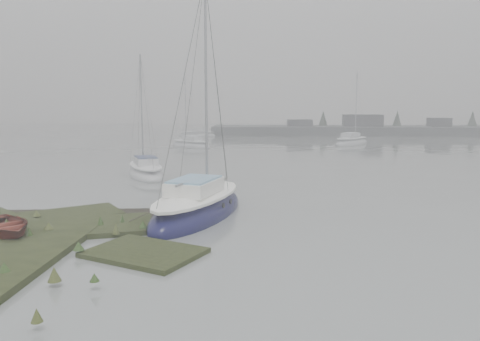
% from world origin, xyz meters
% --- Properties ---
extents(ground, '(160.00, 160.00, 0.00)m').
position_xyz_m(ground, '(0.00, 30.00, 0.00)').
color(ground, slate).
rests_on(ground, ground).
extents(far_shoreline, '(60.00, 8.00, 4.15)m').
position_xyz_m(far_shoreline, '(26.84, 61.90, 0.85)').
color(far_shoreline, '#4C4F51').
rests_on(far_shoreline, ground).
extents(sailboat_main, '(4.58, 8.25, 11.07)m').
position_xyz_m(sailboat_main, '(1.50, 4.82, 0.34)').
color(sailboat_main, '#0C0C36').
rests_on(sailboat_main, ground).
extents(sailboat_white, '(4.46, 6.56, 8.85)m').
position_xyz_m(sailboat_white, '(-3.69, 16.10, 0.27)').
color(sailboat_white, silver).
rests_on(sailboat_white, ground).
extents(sailboat_far_a, '(5.93, 5.33, 8.51)m').
position_xyz_m(sailboat_far_a, '(-4.08, 38.16, 0.26)').
color(sailboat_far_a, silver).
rests_on(sailboat_far_a, ground).
extents(sailboat_far_b, '(5.93, 6.63, 9.49)m').
position_xyz_m(sailboat_far_b, '(15.02, 42.88, 0.29)').
color(sailboat_far_b, '#B8BCC1').
rests_on(sailboat_far_b, ground).
extents(sailboat_far_c, '(5.72, 2.06, 7.99)m').
position_xyz_m(sailboat_far_c, '(-6.04, 56.90, 0.25)').
color(sailboat_far_c, silver).
rests_on(sailboat_far_c, ground).
extents(dinghy, '(3.63, 3.64, 0.62)m').
position_xyz_m(dinghy, '(-4.94, 1.00, 0.53)').
color(dinghy, maroon).
rests_on(dinghy, marsh_bank).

